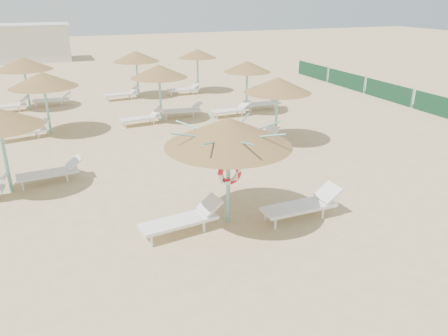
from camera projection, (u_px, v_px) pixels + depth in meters
name	position (u px, v px, depth m)	size (l,w,h in m)	color
ground	(230.00, 219.00, 11.97)	(120.00, 120.00, 0.00)	tan
main_palapa	(228.00, 132.00, 10.91)	(3.25, 3.25, 2.91)	#6CBBB4
lounger_main_a	(184.00, 219.00, 11.21)	(2.23, 0.94, 0.79)	white
lounger_main_b	(304.00, 205.00, 11.93)	(2.26, 0.73, 0.81)	white
palapa_field	(130.00, 73.00, 20.56)	(15.15, 14.67, 2.72)	#6CBBB4
service_hut	(22.00, 43.00, 39.53)	(8.40, 4.40, 3.25)	silver
windbreak_fence	(388.00, 92.00, 25.17)	(0.08, 19.84, 1.10)	#1B5333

